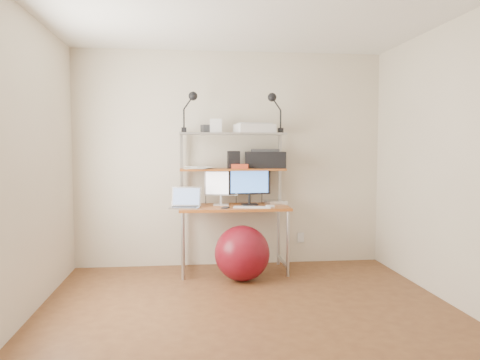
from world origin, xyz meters
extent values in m
plane|color=brown|center=(0.00, 0.00, 0.00)|extent=(3.60, 3.60, 0.00)
plane|color=white|center=(0.00, 0.00, 2.50)|extent=(3.60, 3.60, 0.00)
plane|color=beige|center=(0.00, 1.80, 1.25)|extent=(3.60, 0.00, 3.60)
plane|color=beige|center=(0.00, -1.80, 1.25)|extent=(3.60, 0.00, 3.60)
plane|color=beige|center=(-1.80, 0.00, 1.25)|extent=(0.00, 3.60, 3.60)
plane|color=beige|center=(1.80, 0.00, 1.25)|extent=(0.00, 3.60, 3.60)
cube|color=#AF5922|center=(0.00, 1.44, 0.72)|extent=(1.20, 0.60, 0.03)
cylinder|color=#ADAEB2|center=(-0.56, 1.18, 0.35)|extent=(0.04, 0.04, 0.71)
cylinder|color=#ADAEB2|center=(-0.56, 1.70, 0.35)|extent=(0.04, 0.04, 0.71)
cylinder|color=#ADAEB2|center=(0.56, 1.18, 0.35)|extent=(0.04, 0.04, 0.71)
cylinder|color=#ADAEB2|center=(0.56, 1.70, 0.35)|extent=(0.04, 0.04, 0.71)
cube|color=#ADAEB2|center=(-0.57, 1.70, 1.15)|extent=(0.03, 0.04, 0.84)
cube|color=#ADAEB2|center=(0.57, 1.70, 1.15)|extent=(0.03, 0.04, 0.84)
cube|color=#AF5922|center=(0.00, 1.57, 1.14)|extent=(1.18, 0.34, 0.02)
cube|color=#ADAEB2|center=(0.00, 1.57, 1.54)|extent=(1.18, 0.34, 0.02)
cube|color=silver|center=(0.85, 1.79, 0.30)|extent=(0.08, 0.01, 0.12)
cube|color=silver|center=(-0.13, 1.51, 0.75)|extent=(0.18, 0.15, 0.01)
cylinder|color=silver|center=(-0.13, 1.53, 0.80)|extent=(0.03, 0.03, 0.09)
cube|color=silver|center=(-0.13, 1.53, 0.99)|extent=(0.38, 0.07, 0.28)
plane|color=white|center=(-0.13, 1.51, 0.99)|extent=(0.34, 0.04, 0.34)
cube|color=black|center=(0.19, 1.50, 0.75)|extent=(0.18, 0.15, 0.01)
cylinder|color=black|center=(0.19, 1.52, 0.81)|extent=(0.03, 0.03, 0.10)
cube|color=black|center=(0.19, 1.52, 1.00)|extent=(0.48, 0.06, 0.29)
plane|color=#4480E7|center=(0.19, 1.50, 1.00)|extent=(0.43, 0.03, 0.43)
cube|color=silver|center=(-0.54, 1.32, 0.75)|extent=(0.35, 0.28, 0.02)
cube|color=#303033|center=(-0.54, 1.32, 0.76)|extent=(0.29, 0.18, 0.00)
cube|color=silver|center=(-0.51, 1.43, 0.86)|extent=(0.32, 0.12, 0.21)
plane|color=#677EAC|center=(-0.51, 1.43, 0.86)|extent=(0.30, 0.13, 0.28)
cube|color=silver|center=(0.18, 1.27, 0.75)|extent=(0.42, 0.20, 0.01)
cube|color=silver|center=(0.38, 1.28, 0.75)|extent=(0.09, 0.06, 0.02)
cube|color=silver|center=(0.50, 1.57, 0.76)|extent=(0.25, 0.25, 0.04)
cube|color=black|center=(-0.11, 1.27, 0.74)|extent=(0.10, 0.14, 0.01)
cube|color=black|center=(0.38, 1.62, 1.24)|extent=(0.49, 0.36, 0.19)
cube|color=#303033|center=(0.38, 1.62, 1.35)|extent=(0.34, 0.26, 0.03)
cube|color=black|center=(0.01, 1.58, 1.25)|extent=(0.14, 0.14, 0.20)
cube|color=#C23D1F|center=(0.07, 1.49, 1.18)|extent=(0.19, 0.14, 0.05)
cube|color=silver|center=(0.25, 1.55, 1.60)|extent=(0.47, 0.35, 0.09)
cube|color=silver|center=(0.25, 1.55, 1.65)|extent=(0.39, 0.28, 0.02)
cube|color=silver|center=(-0.19, 1.56, 1.63)|extent=(0.14, 0.12, 0.15)
cube|color=#303033|center=(-0.30, 1.61, 1.60)|extent=(0.11, 0.11, 0.09)
cube|color=black|center=(-0.54, 1.51, 1.58)|extent=(0.05, 0.07, 0.05)
cylinder|color=black|center=(-0.54, 1.51, 1.70)|extent=(0.02, 0.02, 0.20)
sphere|color=black|center=(-0.44, 1.50, 1.95)|extent=(0.10, 0.10, 0.10)
cube|color=black|center=(0.54, 1.52, 1.58)|extent=(0.05, 0.07, 0.05)
cylinder|color=black|center=(0.54, 1.52, 1.70)|extent=(0.02, 0.02, 0.20)
sphere|color=black|center=(0.44, 1.51, 1.95)|extent=(0.10, 0.10, 0.10)
sphere|color=maroon|center=(0.05, 1.09, 0.29)|extent=(0.58, 0.58, 0.58)
cube|color=white|center=(-0.44, 1.59, 1.15)|extent=(0.25, 0.31, 0.00)
cube|color=white|center=(-0.35, 1.52, 1.16)|extent=(0.31, 0.34, 0.00)
cube|color=white|center=(-0.39, 1.61, 1.16)|extent=(0.28, 0.33, 0.00)
cube|color=white|center=(-0.34, 1.55, 1.17)|extent=(0.23, 0.30, 0.00)
cube|color=white|center=(-0.38, 1.57, 1.17)|extent=(0.32, 0.35, 0.00)
camera|label=1|loc=(-0.52, -3.68, 1.39)|focal=35.00mm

